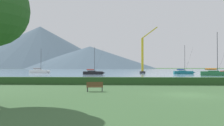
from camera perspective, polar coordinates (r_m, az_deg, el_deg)
The scene contains 12 objects.
ground_plane at distance 20.56m, azimuth 18.43°, elevation -7.66°, with size 1000.00×1000.00×0.00m, color #385B33.
harbor_water at distance 156.77m, azimuth 4.69°, elevation -1.88°, with size 320.00×246.00×0.00m, color slate.
hedge_line at distance 31.21m, azimuth 12.91°, elevation -4.46°, with size 80.00×1.20×1.01m, color #284C23.
sailboat_slip_0 at distance 68.94m, azimuth 24.59°, elevation -2.31°, with size 8.79×4.56×12.10m.
sailboat_slip_3 at distance 94.29m, azimuth -17.75°, elevation -1.99°, with size 8.74×3.08×9.74m.
sailboat_slip_4 at distance 82.19m, azimuth 17.56°, elevation -2.20°, with size 7.39×2.40×9.93m.
sailboat_slip_7 at distance 73.66m, azimuth -4.74°, elevation -2.41°, with size 7.24×2.58×8.84m.
park_bench_near_path at distance 22.14m, azimuth -4.35°, elevation -5.85°, with size 1.62×0.60×0.95m.
dock_crane at distance 85.68m, azimuth 7.79°, elevation 1.34°, with size 6.69×2.00×17.54m.
distant_hill_west_ridge at distance 368.75m, azimuth -5.59°, elevation 1.40°, with size 214.43×214.43×35.82m, color #425666.
distant_hill_central_peak at distance 468.86m, azimuth -17.69°, elevation 3.79°, with size 304.51×304.51×82.48m, color #425666.
distant_hill_east_ridge at distance 458.62m, azimuth -19.35°, elevation 1.28°, with size 246.93×246.93×40.49m, color #4C6070.
Camera 1 is at (-5.53, -19.66, 2.40)m, focal length 36.32 mm.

